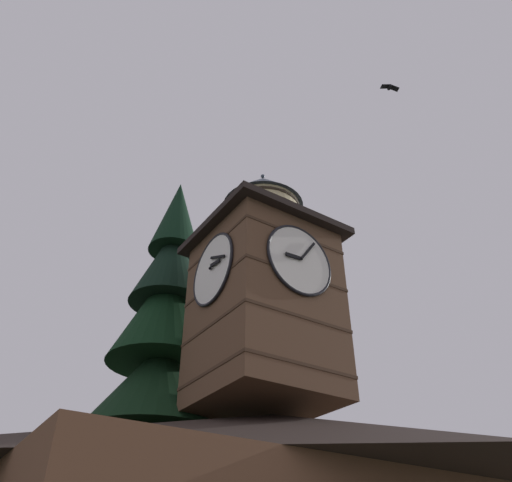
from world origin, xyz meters
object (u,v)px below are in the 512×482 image
at_px(clock_tower, 264,288).
at_px(flying_bird_high, 390,87).
at_px(moon, 212,418).
at_px(pine_tree_behind, 155,419).

distance_m(clock_tower, flying_bird_high, 9.19).
distance_m(clock_tower, moon, 29.86).
xyz_separation_m(clock_tower, moon, (-12.83, -26.71, 3.68)).
bearing_deg(flying_bird_high, clock_tower, -59.37).
relative_size(clock_tower, flying_bird_high, 12.32).
height_order(clock_tower, moon, clock_tower).
bearing_deg(moon, flying_bird_high, 72.19).
distance_m(pine_tree_behind, moon, 27.88).
xyz_separation_m(clock_tower, flying_bird_high, (-2.75, 4.65, 7.44)).
bearing_deg(flying_bird_high, moon, -107.81).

